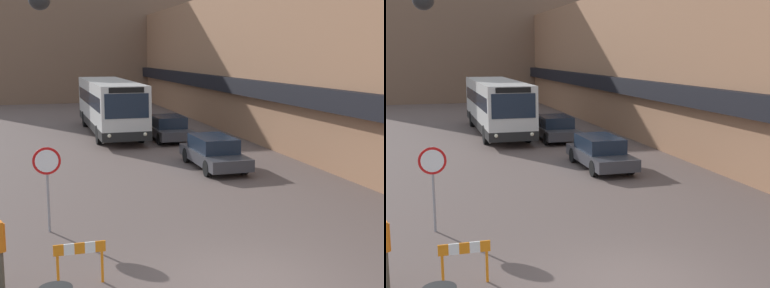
% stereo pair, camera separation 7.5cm
% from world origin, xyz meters
% --- Properties ---
extents(ground_plane, '(160.00, 160.00, 0.00)m').
position_xyz_m(ground_plane, '(0.00, 0.00, 0.00)').
color(ground_plane, brown).
extents(building_row_right, '(5.50, 60.00, 8.77)m').
position_xyz_m(building_row_right, '(9.97, 24.00, 4.37)').
color(building_row_right, '#996B4C').
rests_on(building_row_right, ground_plane).
extents(building_backdrop_far, '(26.00, 8.00, 17.34)m').
position_xyz_m(building_backdrop_far, '(0.00, 48.52, 8.67)').
color(building_backdrop_far, brown).
rests_on(building_backdrop_far, ground_plane).
extents(city_bus, '(2.62, 12.21, 3.27)m').
position_xyz_m(city_bus, '(0.38, 22.78, 1.77)').
color(city_bus, silver).
rests_on(city_bus, ground_plane).
extents(parked_car_front, '(1.80, 4.80, 1.38)m').
position_xyz_m(parked_car_front, '(3.20, 11.43, 0.70)').
color(parked_car_front, '#38383D').
rests_on(parked_car_front, ground_plane).
extents(parked_car_middle, '(1.93, 4.37, 1.40)m').
position_xyz_m(parked_car_middle, '(3.20, 19.24, 0.71)').
color(parked_car_middle, '#38383D').
rests_on(parked_car_middle, ground_plane).
extents(stop_sign, '(0.76, 0.08, 2.40)m').
position_xyz_m(stop_sign, '(-3.97, 4.76, 1.74)').
color(stop_sign, gray).
rests_on(stop_sign, ground_plane).
extents(construction_barricade, '(1.10, 0.06, 0.94)m').
position_xyz_m(construction_barricade, '(-3.47, 0.99, 0.67)').
color(construction_barricade, orange).
rests_on(construction_barricade, ground_plane).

